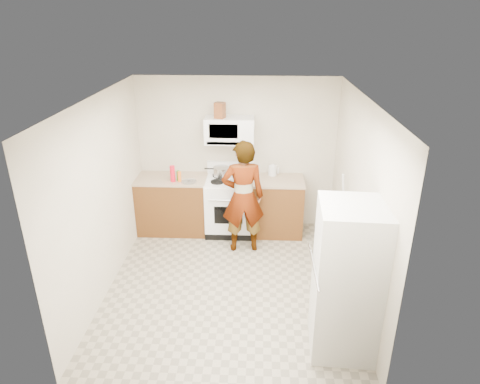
# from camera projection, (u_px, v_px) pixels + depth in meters

# --- Properties ---
(floor) EXTENTS (3.60, 3.60, 0.00)m
(floor) POSITION_uv_depth(u_px,v_px,m) (230.00, 282.00, 5.82)
(floor) COLOR gray
(floor) RESTS_ON ground
(back_wall) EXTENTS (3.20, 0.02, 2.50)m
(back_wall) POSITION_uv_depth(u_px,v_px,m) (237.00, 154.00, 6.97)
(back_wall) COLOR beige
(back_wall) RESTS_ON floor
(right_wall) EXTENTS (0.02, 3.60, 2.50)m
(right_wall) POSITION_uv_depth(u_px,v_px,m) (358.00, 201.00, 5.27)
(right_wall) COLOR beige
(right_wall) RESTS_ON floor
(cabinet_left) EXTENTS (1.12, 0.62, 0.90)m
(cabinet_left) POSITION_uv_depth(u_px,v_px,m) (173.00, 205.00, 7.06)
(cabinet_left) COLOR #5B3915
(cabinet_left) RESTS_ON floor
(counter_left) EXTENTS (1.14, 0.64, 0.03)m
(counter_left) POSITION_uv_depth(u_px,v_px,m) (171.00, 179.00, 6.87)
(counter_left) COLOR tan
(counter_left) RESTS_ON cabinet_left
(cabinet_right) EXTENTS (0.80, 0.62, 0.90)m
(cabinet_right) POSITION_uv_depth(u_px,v_px,m) (277.00, 207.00, 6.99)
(cabinet_right) COLOR #5B3915
(cabinet_right) RESTS_ON floor
(counter_right) EXTENTS (0.82, 0.64, 0.03)m
(counter_right) POSITION_uv_depth(u_px,v_px,m) (278.00, 181.00, 6.80)
(counter_right) COLOR tan
(counter_right) RESTS_ON cabinet_right
(gas_range) EXTENTS (0.76, 0.65, 1.13)m
(gas_range) POSITION_uv_depth(u_px,v_px,m) (230.00, 204.00, 7.00)
(gas_range) COLOR white
(gas_range) RESTS_ON floor
(microwave) EXTENTS (0.76, 0.38, 0.40)m
(microwave) POSITION_uv_depth(u_px,v_px,m) (230.00, 130.00, 6.64)
(microwave) COLOR white
(microwave) RESTS_ON back_wall
(person) EXTENTS (0.68, 0.50, 1.74)m
(person) POSITION_uv_depth(u_px,v_px,m) (243.00, 197.00, 6.32)
(person) COLOR tan
(person) RESTS_ON floor
(fridge) EXTENTS (0.74, 0.74, 1.70)m
(fridge) POSITION_uv_depth(u_px,v_px,m) (349.00, 280.00, 4.42)
(fridge) COLOR beige
(fridge) RESTS_ON floor
(kettle) EXTENTS (0.16, 0.16, 0.16)m
(kettle) POSITION_uv_depth(u_px,v_px,m) (273.00, 171.00, 6.94)
(kettle) COLOR silver
(kettle) RESTS_ON counter_right
(jug) EXTENTS (0.18, 0.18, 0.24)m
(jug) POSITION_uv_depth(u_px,v_px,m) (220.00, 110.00, 6.47)
(jug) COLOR brown
(jug) RESTS_ON microwave
(saucepan) EXTENTS (0.30, 0.30, 0.14)m
(saucepan) POSITION_uv_depth(u_px,v_px,m) (221.00, 172.00, 6.88)
(saucepan) COLOR #ADADB2
(saucepan) RESTS_ON gas_range
(tray) EXTENTS (0.26, 0.18, 0.05)m
(tray) POSITION_uv_depth(u_px,v_px,m) (238.00, 180.00, 6.73)
(tray) COLOR white
(tray) RESTS_ON gas_range
(bottle_spray) EXTENTS (0.08, 0.08, 0.26)m
(bottle_spray) POSITION_uv_depth(u_px,v_px,m) (173.00, 174.00, 6.67)
(bottle_spray) COLOR red
(bottle_spray) RESTS_ON counter_left
(bottle_hot_sauce) EXTENTS (0.07, 0.07, 0.17)m
(bottle_hot_sauce) POSITION_uv_depth(u_px,v_px,m) (180.00, 177.00, 6.68)
(bottle_hot_sauce) COLOR orange
(bottle_hot_sauce) RESTS_ON counter_left
(bottle_green_cap) EXTENTS (0.05, 0.05, 0.16)m
(bottle_green_cap) POSITION_uv_depth(u_px,v_px,m) (178.00, 176.00, 6.72)
(bottle_green_cap) COLOR #198E1A
(bottle_green_cap) RESTS_ON counter_left
(pot_lid) EXTENTS (0.28, 0.28, 0.01)m
(pot_lid) POSITION_uv_depth(u_px,v_px,m) (189.00, 181.00, 6.70)
(pot_lid) COLOR white
(pot_lid) RESTS_ON counter_left
(broom) EXTENTS (0.22, 0.22, 1.37)m
(broom) POSITION_uv_depth(u_px,v_px,m) (344.00, 216.00, 6.13)
(broom) COLOR silver
(broom) RESTS_ON floor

